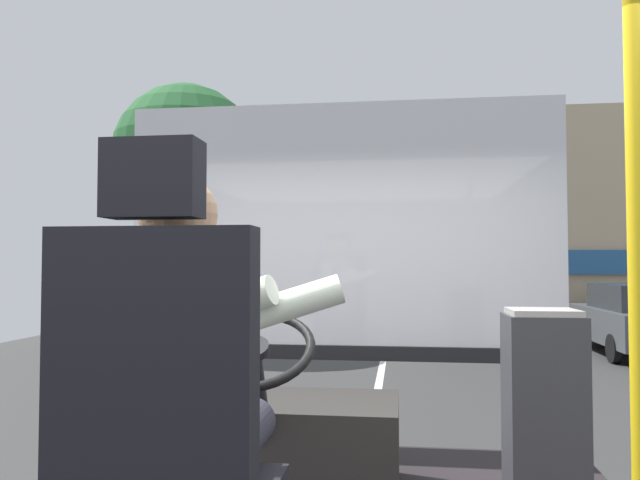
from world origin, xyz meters
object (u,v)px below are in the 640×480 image
(bus_driver, at_px, (186,370))
(steering_console, at_px, (276,440))
(handrail_pole, at_px, (637,247))
(driver_seat, at_px, (167,457))
(parked_car_charcoal, at_px, (640,319))
(fare_box, at_px, (544,435))

(bus_driver, relative_size, steering_console, 0.74)
(bus_driver, distance_m, handrail_pole, 1.20)
(driver_seat, xyz_separation_m, parked_car_charcoal, (5.38, 11.89, -0.63))
(steering_console, relative_size, handrail_pole, 0.52)
(handrail_pole, bearing_deg, bus_driver, -176.78)
(handrail_pole, height_order, parked_car_charcoal, handrail_pole)
(driver_seat, relative_size, parked_car_charcoal, 0.33)
(bus_driver, relative_size, fare_box, 0.94)
(bus_driver, distance_m, steering_console, 1.29)
(parked_car_charcoal, bearing_deg, handrail_pole, -109.89)
(handrail_pole, xyz_separation_m, fare_box, (-0.10, 0.58, -0.63))
(bus_driver, bearing_deg, handrail_pole, 3.22)
(steering_console, bearing_deg, driver_seat, -90.00)
(bus_driver, bearing_deg, fare_box, 31.66)
(bus_driver, distance_m, parked_car_charcoal, 12.96)
(bus_driver, bearing_deg, steering_console, 90.00)
(bus_driver, height_order, parked_car_charcoal, bus_driver)
(parked_car_charcoal, bearing_deg, bus_driver, -114.59)
(steering_console, bearing_deg, handrail_pole, -44.13)
(bus_driver, bearing_deg, driver_seat, -90.00)
(bus_driver, distance_m, fare_box, 1.27)
(bus_driver, xyz_separation_m, parked_car_charcoal, (5.38, 11.76, -0.82))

